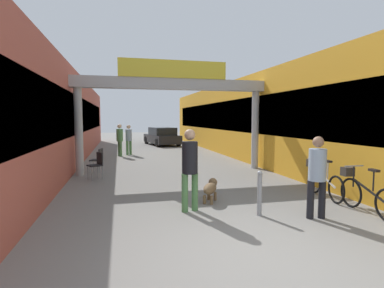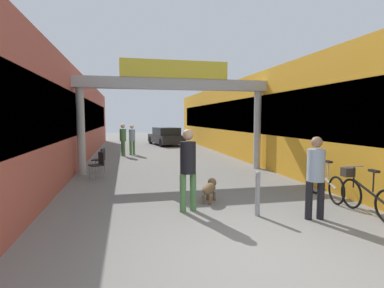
# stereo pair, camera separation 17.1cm
# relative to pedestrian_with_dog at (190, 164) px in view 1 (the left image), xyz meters

# --- Properties ---
(ground_plane) EXTENTS (80.00, 80.00, 0.00)m
(ground_plane) POSITION_rel_pedestrian_with_dog_xyz_m (0.50, -2.29, -1.03)
(ground_plane) COLOR gray
(storefront_left) EXTENTS (3.00, 26.00, 3.92)m
(storefront_left) POSITION_rel_pedestrian_with_dog_xyz_m (-4.59, 8.71, 0.93)
(storefront_left) COLOR #B25142
(storefront_left) RESTS_ON ground_plane
(storefront_right) EXTENTS (3.00, 26.00, 3.92)m
(storefront_right) POSITION_rel_pedestrian_with_dog_xyz_m (5.60, 8.71, 0.93)
(storefront_right) COLOR gold
(storefront_right) RESTS_ON ground_plane
(arcade_sign_gateway) EXTENTS (7.40, 0.47, 4.12)m
(arcade_sign_gateway) POSITION_rel_pedestrian_with_dog_xyz_m (0.50, 4.88, 1.91)
(arcade_sign_gateway) COLOR #B2B2B2
(arcade_sign_gateway) RESTS_ON ground_plane
(pedestrian_with_dog) EXTENTS (0.41, 0.41, 1.78)m
(pedestrian_with_dog) POSITION_rel_pedestrian_with_dog_xyz_m (0.00, 0.00, 0.00)
(pedestrian_with_dog) COLOR #4C7F47
(pedestrian_with_dog) RESTS_ON ground_plane
(pedestrian_companion) EXTENTS (0.40, 0.39, 1.66)m
(pedestrian_companion) POSITION_rel_pedestrian_with_dog_xyz_m (2.37, -1.05, -0.08)
(pedestrian_companion) COLOR black
(pedestrian_companion) RESTS_ON ground_plane
(pedestrian_carrying_crate) EXTENTS (0.48, 0.48, 1.66)m
(pedestrian_carrying_crate) POSITION_rel_pedestrian_with_dog_xyz_m (-0.97, 10.63, -0.08)
(pedestrian_carrying_crate) COLOR #4C7F47
(pedestrian_carrying_crate) RESTS_ON ground_plane
(pedestrian_elderly_walking) EXTENTS (0.43, 0.43, 1.71)m
(pedestrian_elderly_walking) POSITION_rel_pedestrian_with_dog_xyz_m (-1.46, 10.09, -0.05)
(pedestrian_elderly_walking) COLOR #4C7F47
(pedestrian_elderly_walking) RESTS_ON ground_plane
(dog_on_leash) EXTENTS (0.59, 0.74, 0.53)m
(dog_on_leash) POSITION_rel_pedestrian_with_dog_xyz_m (0.66, 0.62, -0.70)
(dog_on_leash) COLOR brown
(dog_on_leash) RESTS_ON ground_plane
(bicycle_black_nearest) EXTENTS (0.46, 1.69, 0.98)m
(bicycle_black_nearest) POSITION_rel_pedestrian_with_dog_xyz_m (3.59, -0.97, -0.59)
(bicycle_black_nearest) COLOR black
(bicycle_black_nearest) RESTS_ON ground_plane
(bicycle_silver_second) EXTENTS (0.46, 1.68, 0.98)m
(bicycle_silver_second) POSITION_rel_pedestrian_with_dog_xyz_m (3.58, 0.37, -0.59)
(bicycle_silver_second) COLOR black
(bicycle_silver_second) RESTS_ON ground_plane
(bollard_post_metal) EXTENTS (0.10, 0.10, 0.94)m
(bollard_post_metal) POSITION_rel_pedestrian_with_dog_xyz_m (1.34, -0.61, -0.55)
(bollard_post_metal) COLOR gray
(bollard_post_metal) RESTS_ON ground_plane
(cafe_chair_black_nearer) EXTENTS (0.54, 0.54, 0.89)m
(cafe_chair_black_nearer) POSITION_rel_pedestrian_with_dog_xyz_m (-2.20, 4.07, -0.49)
(cafe_chair_black_nearer) COLOR gray
(cafe_chair_black_nearer) RESTS_ON ground_plane
(cafe_chair_black_farther) EXTENTS (0.49, 0.49, 0.89)m
(cafe_chair_black_farther) POSITION_rel_pedestrian_with_dog_xyz_m (-2.24, 5.32, -0.49)
(cafe_chair_black_farther) COLOR gray
(cafe_chair_black_farther) RESTS_ON ground_plane
(parked_car_black) EXTENTS (2.45, 4.25, 1.33)m
(parked_car_black) POSITION_rel_pedestrian_with_dog_xyz_m (1.66, 16.30, -0.39)
(parked_car_black) COLOR black
(parked_car_black) RESTS_ON ground_plane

